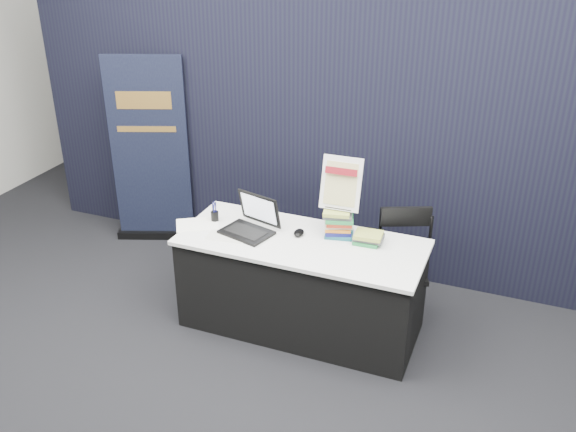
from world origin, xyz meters
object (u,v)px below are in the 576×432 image
(laptop, at_px, (249,223))
(display_table, at_px, (301,284))
(info_sign, at_px, (341,184))
(book_stack_short, at_px, (368,238))
(stacking_chair, at_px, (398,263))
(book_stack_tall, at_px, (338,223))
(pullup_banner, at_px, (151,162))

(laptop, bearing_deg, display_table, 15.34)
(display_table, bearing_deg, info_sign, 42.52)
(display_table, relative_size, book_stack_short, 9.28)
(stacking_chair, bearing_deg, display_table, -173.17)
(display_table, distance_m, book_stack_short, 0.63)
(book_stack_tall, bearing_deg, info_sign, 90.00)
(display_table, height_order, stacking_chair, stacking_chair)
(book_stack_short, bearing_deg, laptop, -170.24)
(book_stack_tall, xyz_separation_m, stacking_chair, (0.43, 0.20, -0.36))
(info_sign, bearing_deg, stacking_chair, 20.11)
(laptop, xyz_separation_m, pullup_banner, (-1.40, 0.84, -0.02))
(pullup_banner, bearing_deg, book_stack_short, -37.90)
(display_table, relative_size, book_stack_tall, 7.95)
(laptop, relative_size, stacking_chair, 0.47)
(laptop, bearing_deg, book_stack_short, 24.80)
(laptop, bearing_deg, pullup_banner, 163.94)
(laptop, bearing_deg, stacking_chair, 34.51)
(book_stack_short, xyz_separation_m, info_sign, (-0.24, 0.05, 0.36))
(display_table, relative_size, pullup_banner, 1.01)
(display_table, bearing_deg, stacking_chair, 30.03)
(display_table, relative_size, laptop, 4.31)
(book_stack_tall, relative_size, pullup_banner, 0.13)
(book_stack_short, relative_size, stacking_chair, 0.22)
(laptop, distance_m, info_sign, 0.75)
(display_table, xyz_separation_m, info_sign, (0.22, 0.20, 0.78))
(info_sign, bearing_deg, book_stack_tall, -91.83)
(info_sign, bearing_deg, display_table, -139.31)
(info_sign, bearing_deg, laptop, -164.05)
(book_stack_tall, relative_size, info_sign, 0.57)
(book_stack_tall, relative_size, book_stack_short, 1.17)
(pullup_banner, bearing_deg, info_sign, -38.34)
(book_stack_tall, height_order, stacking_chair, book_stack_tall)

